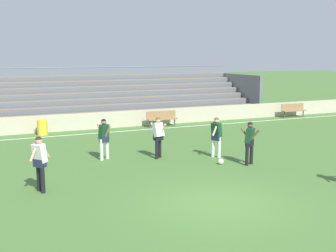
% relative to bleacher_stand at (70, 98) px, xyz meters
% --- Properties ---
extents(ground_plane, '(160.00, 160.00, 0.00)m').
position_rel_bleacher_stand_xyz_m(ground_plane, '(1.10, -16.66, -1.43)').
color(ground_plane, '#477033').
extents(field_line_sideline, '(44.00, 0.12, 0.01)m').
position_rel_bleacher_stand_xyz_m(field_line_sideline, '(1.10, -4.85, -1.43)').
color(field_line_sideline, white).
rests_on(field_line_sideline, ground).
extents(sideline_wall, '(48.00, 0.16, 0.92)m').
position_rel_bleacher_stand_xyz_m(sideline_wall, '(1.10, -3.54, -0.97)').
color(sideline_wall, beige).
rests_on(sideline_wall, ground).
extents(bleacher_stand, '(25.24, 5.40, 3.28)m').
position_rel_bleacher_stand_xyz_m(bleacher_stand, '(0.00, 0.00, 0.00)').
color(bleacher_stand, '#897051').
rests_on(bleacher_stand, ground).
extents(bench_near_bin, '(1.80, 0.40, 0.90)m').
position_rel_bleacher_stand_xyz_m(bench_near_bin, '(13.96, -4.30, -0.89)').
color(bench_near_bin, '#99754C').
rests_on(bench_near_bin, ground).
extents(bench_near_wall_gap, '(1.80, 0.40, 0.90)m').
position_rel_bleacher_stand_xyz_m(bench_near_wall_gap, '(4.46, -4.30, -0.89)').
color(bench_near_wall_gap, '#99754C').
rests_on(bench_near_wall_gap, ground).
extents(trash_bin, '(0.52, 0.52, 0.80)m').
position_rel_bleacher_stand_xyz_m(trash_bin, '(-2.21, -4.27, -1.03)').
color(trash_bin, yellow).
rests_on(trash_bin, ground).
extents(player_dark_dropping_back, '(0.63, 0.47, 1.64)m').
position_rel_bleacher_stand_xyz_m(player_dark_dropping_back, '(3.66, -12.00, -0.46)').
color(player_dark_dropping_back, white).
rests_on(player_dark_dropping_back, ground).
extents(player_dark_pressing_high, '(0.48, 0.71, 1.64)m').
position_rel_bleacher_stand_xyz_m(player_dark_pressing_high, '(4.24, -13.49, -0.46)').
color(player_dark_pressing_high, black).
rests_on(player_dark_pressing_high, ground).
extents(player_white_wide_left, '(0.48, 0.61, 1.67)m').
position_rel_bleacher_stand_xyz_m(player_white_wide_left, '(1.47, -11.20, -0.44)').
color(player_white_wide_left, black).
rests_on(player_white_wide_left, ground).
extents(player_white_wide_right, '(0.66, 0.48, 1.71)m').
position_rel_bleacher_stand_xyz_m(player_white_wide_right, '(-3.35, -13.69, -0.41)').
color(player_white_wide_right, black).
rests_on(player_white_wide_right, ground).
extents(player_dark_overlapping, '(0.47, 0.67, 1.63)m').
position_rel_bleacher_stand_xyz_m(player_dark_overlapping, '(-0.57, -10.55, -0.47)').
color(player_dark_overlapping, white).
rests_on(player_dark_overlapping, ground).
extents(soccer_ball, '(0.22, 0.22, 0.22)m').
position_rel_bleacher_stand_xyz_m(soccer_ball, '(3.28, -13.03, -1.32)').
color(soccer_ball, white).
rests_on(soccer_ball, ground).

